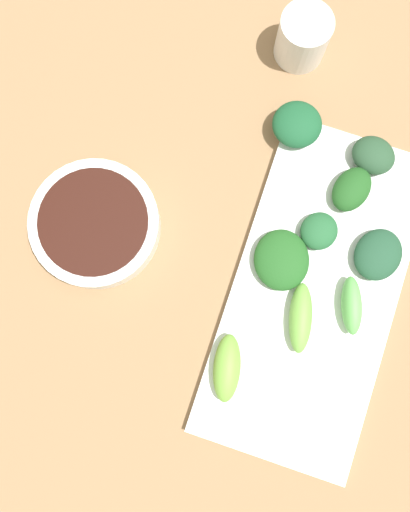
{
  "coord_description": "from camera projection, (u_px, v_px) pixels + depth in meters",
  "views": [
    {
      "loc": [
        0.02,
        -0.06,
        0.65
      ],
      "look_at": [
        -0.0,
        0.02,
        0.05
      ],
      "focal_mm": 37.68,
      "sensor_mm": 36.0,
      "label": 1
    }
  ],
  "objects": [
    {
      "name": "broccoli_leafy_6",
      "position": [
        373.0,
        155.0,
        0.63
      ],
      "size": [
        0.06,
        0.06,
        0.03
      ],
      "primitive_type": "ellipsoid",
      "rotation": [
        0.0,
        0.0,
        -0.23
      ],
      "color": "#274A2F",
      "rests_on": "serving_plate"
    },
    {
      "name": "serving_plate",
      "position": [
        314.0,
        292.0,
        0.62
      ],
      "size": [
        0.19,
        0.39,
        0.01
      ],
      "primitive_type": "cube",
      "color": "white",
      "rests_on": "tabletop"
    },
    {
      "name": "broccoli_stalk_8",
      "position": [
        301.0,
        318.0,
        0.6
      ],
      "size": [
        0.04,
        0.08,
        0.02
      ],
      "primitive_type": "ellipsoid",
      "rotation": [
        0.0,
        0.0,
        0.24
      ],
      "color": "#6EAC43",
      "rests_on": "serving_plate"
    },
    {
      "name": "broccoli_leafy_5",
      "position": [
        319.0,
        231.0,
        0.62
      ],
      "size": [
        0.05,
        0.06,
        0.02
      ],
      "primitive_type": "ellipsoid",
      "rotation": [
        0.0,
        0.0,
        -0.31
      ],
      "color": "#245D33",
      "rests_on": "serving_plate"
    },
    {
      "name": "tabletop",
      "position": [
        203.0,
        277.0,
        0.64
      ],
      "size": [
        2.1,
        2.1,
        0.02
      ],
      "primitive_type": "cube",
      "color": "#936F4C",
      "rests_on": "ground"
    },
    {
      "name": "broccoli_leafy_4",
      "position": [
        281.0,
        260.0,
        0.61
      ],
      "size": [
        0.08,
        0.09,
        0.02
      ],
      "primitive_type": "ellipsoid",
      "rotation": [
        0.0,
        0.0,
        0.34
      ],
      "color": "#215821",
      "rests_on": "serving_plate"
    },
    {
      "name": "broccoli_stalk_0",
      "position": [
        352.0,
        305.0,
        0.6
      ],
      "size": [
        0.04,
        0.07,
        0.03
      ],
      "primitive_type": "ellipsoid",
      "rotation": [
        0.0,
        0.0,
        0.33
      ],
      "color": "#62B556",
      "rests_on": "serving_plate"
    },
    {
      "name": "broccoli_leafy_2",
      "position": [
        352.0,
        189.0,
        0.62
      ],
      "size": [
        0.05,
        0.07,
        0.02
      ],
      "primitive_type": "ellipsoid",
      "rotation": [
        0.0,
        0.0,
        -0.27
      ],
      "color": "#20541F",
      "rests_on": "serving_plate"
    },
    {
      "name": "broccoli_leafy_3",
      "position": [
        378.0,
        255.0,
        0.61
      ],
      "size": [
        0.07,
        0.07,
        0.02
      ],
      "primitive_type": "ellipsoid",
      "rotation": [
        0.0,
        0.0,
        -0.22
      ],
      "color": "#204A31",
      "rests_on": "serving_plate"
    },
    {
      "name": "broccoli_leafy_7",
      "position": [
        297.0,
        124.0,
        0.63
      ],
      "size": [
        0.07,
        0.07,
        0.03
      ],
      "primitive_type": "ellipsoid",
      "rotation": [
        0.0,
        0.0,
        0.25
      ],
      "color": "#1A532F",
      "rests_on": "serving_plate"
    },
    {
      "name": "broccoli_stalk_1",
      "position": [
        227.0,
        368.0,
        0.59
      ],
      "size": [
        0.05,
        0.08,
        0.03
      ],
      "primitive_type": "ellipsoid",
      "rotation": [
        0.0,
        0.0,
        0.23
      ],
      "color": "#72AC3E",
      "rests_on": "serving_plate"
    },
    {
      "name": "tea_cup",
      "position": [
        303.0,
        38.0,
        0.64
      ],
      "size": [
        0.06,
        0.06,
        0.06
      ],
      "primitive_type": "cylinder",
      "color": "white",
      "rests_on": "tabletop"
    },
    {
      "name": "sauce_bowl",
      "position": [
        95.0,
        224.0,
        0.62
      ],
      "size": [
        0.15,
        0.15,
        0.03
      ],
      "color": "white",
      "rests_on": "tabletop"
    }
  ]
}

